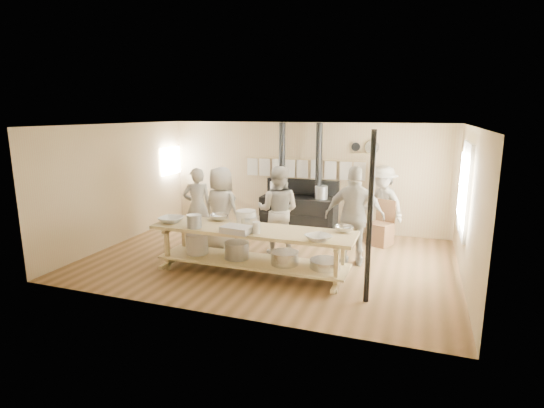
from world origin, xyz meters
The scene contains 24 objects.
ground centered at (0.00, 0.00, 0.00)m, with size 7.00×7.00×0.00m, color brown.
room_shell centered at (0.00, 0.00, 1.62)m, with size 7.00×7.00×7.00m.
window_right centered at (3.47, 0.60, 1.50)m, with size 0.09×1.50×1.65m.
left_opening centered at (-3.45, 2.00, 1.60)m, with size 0.00×0.90×0.90m.
stove centered at (-0.01, 2.12, 0.52)m, with size 1.90×0.75×2.60m.
towel_rail centered at (0.00, 2.40, 1.55)m, with size 3.00×0.04×0.47m.
back_wall_shelf centered at (1.46, 2.43, 2.00)m, with size 0.63×0.14×0.32m.
prep_table centered at (-0.01, -0.90, 0.52)m, with size 3.60×0.90×0.85m.
support_post centered at (2.05, -1.35, 1.30)m, with size 0.08×0.08×2.60m, color black.
cook_far_left centered at (-1.80, 0.38, 0.84)m, with size 0.61×0.40×1.68m, color beige.
cook_left centered at (0.06, 0.36, 0.90)m, with size 0.88×0.68×1.80m, color beige.
cook_center centered at (-1.10, 0.13, 0.88)m, with size 0.86×0.56×1.76m, color beige.
cook_right centered at (1.60, 0.22, 0.94)m, with size 1.10×0.46×1.88m, color beige.
cook_by_window centered at (1.95, 1.95, 0.85)m, with size 1.10×0.63×1.70m, color beige.
chair centered at (1.98, 1.66, 0.29)m, with size 0.60×0.60×0.97m.
bowl_white_a centered at (-1.55, -1.02, 0.90)m, with size 0.43×0.43×0.11m, color white.
bowl_steel_a centered at (-0.80, -0.57, 0.90)m, with size 0.35×0.35×0.11m, color silver.
bowl_white_b centered at (1.26, -1.23, 0.90)m, with size 0.40×0.40×0.10m, color white.
bowl_steel_b centered at (1.55, -0.57, 0.90)m, with size 0.32×0.32×0.10m, color silver.
roasting_pan centered at (-0.14, -1.23, 0.91)m, with size 0.50×0.34×0.11m, color #B2B2B7.
mixing_bowl_large centered at (-0.20, -0.57, 0.91)m, with size 0.39×0.39×0.12m, color silver.
bucket_galv centered at (-0.97, -1.20, 0.97)m, with size 0.26×0.26×0.24m, color gray.
deep_bowl_enamel centered at (-0.25, -0.57, 0.96)m, with size 0.36×0.36×0.23m, color white.
pitcher centered at (0.19, -1.18, 0.95)m, with size 0.13×0.13×0.20m, color white.
Camera 1 is at (2.70, -7.51, 2.83)m, focal length 28.00 mm.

